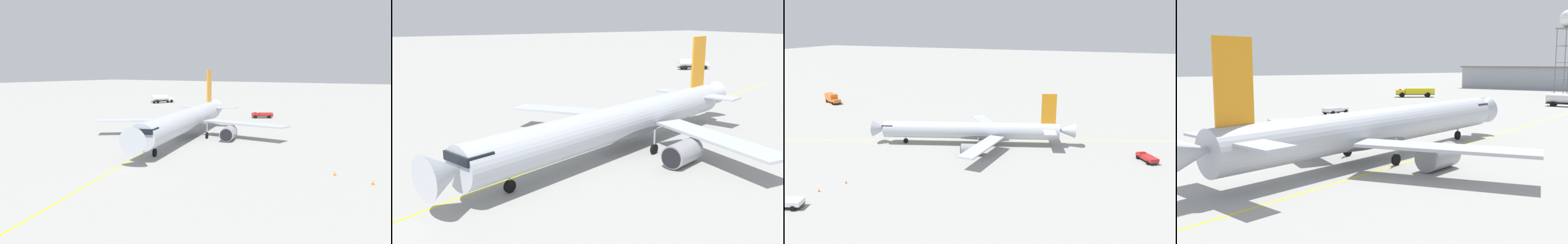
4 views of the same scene
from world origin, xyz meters
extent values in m
plane|color=#9E9E99|center=(0.00, 0.00, 0.00)|extent=(600.00, 600.00, 0.00)
cylinder|color=#B2B7C1|center=(-1.98, -0.70, 3.30)|extent=(38.31, 15.05, 3.72)
cone|color=#B2B7C1|center=(-21.73, -6.80, 3.30)|extent=(3.91, 4.27, 3.54)
cone|color=#B2B7C1|center=(18.06, 5.48, 3.60)|extent=(4.76, 4.20, 3.17)
cube|color=black|center=(-19.63, -6.15, 4.14)|extent=(3.23, 3.73, 0.70)
ellipsoid|color=slate|center=(-0.12, -0.13, 2.28)|extent=(14.38, 7.34, 2.05)
cube|color=orange|center=(14.39, 4.35, 8.44)|extent=(3.13, 1.17, 6.56)
cube|color=#B2B7C1|center=(15.33, 1.31, 4.05)|extent=(3.92, 5.42, 0.20)
cube|color=#B2B7C1|center=(13.45, 7.39, 4.05)|extent=(3.92, 5.42, 0.20)
cube|color=#B2B7C1|center=(3.90, -8.92, 2.65)|extent=(4.35, 15.64, 0.28)
cube|color=#B2B7C1|center=(-1.75, 9.40, 2.65)|extent=(12.14, 14.09, 0.28)
cylinder|color=gray|center=(0.91, -7.42, 1.23)|extent=(4.67, 3.46, 2.34)
cylinder|color=black|center=(-1.13, -8.05, 1.23)|extent=(0.73, 1.94, 1.99)
cylinder|color=gray|center=(-3.38, 6.47, 1.23)|extent=(4.67, 3.46, 2.34)
cylinder|color=black|center=(-5.42, 5.84, 1.23)|extent=(0.73, 1.94, 1.99)
cylinder|color=#9EA0A5|center=(-16.12, -5.07, 1.60)|extent=(0.20, 0.20, 2.10)
cylinder|color=black|center=(-16.12, -5.07, 0.55)|extent=(1.14, 0.61, 1.10)
cylinder|color=#9EA0A5|center=(0.84, -3.25, 1.60)|extent=(0.20, 0.20, 2.10)
cylinder|color=black|center=(0.84, -3.25, 0.55)|extent=(1.14, 0.61, 1.10)
cylinder|color=#9EA0A5|center=(-1.08, 2.99, 1.60)|extent=(0.20, 0.20, 2.10)
cylinder|color=black|center=(-1.08, 2.99, 0.55)|extent=(1.14, 0.61, 1.10)
cube|color=#232326|center=(59.30, 50.13, 0.65)|extent=(8.76, 4.85, 0.20)
cube|color=silver|center=(62.20, 49.07, 1.30)|extent=(3.08, 3.09, 1.10)
cube|color=black|center=(63.23, 48.70, 1.47)|extent=(0.77, 1.93, 0.62)
cylinder|color=silver|center=(58.08, 50.57, 1.81)|extent=(6.34, 4.03, 2.12)
cylinder|color=black|center=(62.53, 50.24, 0.55)|extent=(1.13, 0.64, 1.10)
cylinder|color=black|center=(61.71, 47.97, 0.55)|extent=(1.13, 0.64, 1.10)
cylinder|color=black|center=(57.13, 52.19, 0.55)|extent=(1.13, 0.64, 1.10)
cylinder|color=black|center=(56.31, 49.93, 0.55)|extent=(1.13, 0.64, 1.10)
cube|color=yellow|center=(-7.14, 0.73, 0.00)|extent=(124.06, 45.64, 0.01)
camera|label=1|loc=(-61.56, -40.62, 11.95)|focal=39.19mm
camera|label=2|loc=(-28.24, -37.29, 14.29)|focal=40.04mm
camera|label=3|loc=(30.14, -78.85, 26.80)|focal=36.13mm
camera|label=4|loc=(23.20, 38.41, 9.81)|focal=41.90mm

